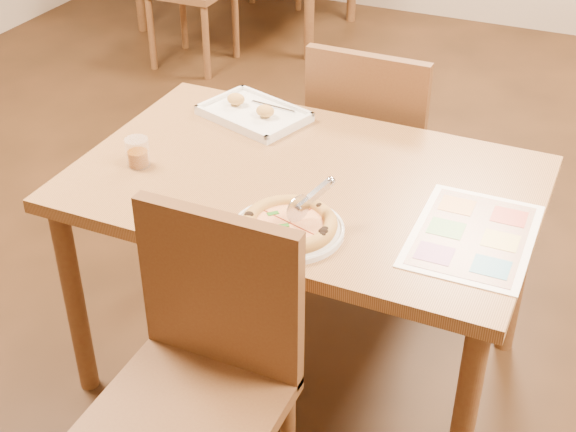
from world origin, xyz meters
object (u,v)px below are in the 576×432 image
at_px(chair_far, 372,135).
at_px(plate, 288,230).
at_px(appetizer_tray, 253,114).
at_px(glass_tumbler, 138,154).
at_px(menu, 473,235).
at_px(chair_near, 204,351).
at_px(dining_table, 305,203).
at_px(pizza, 289,224).
at_px(pizza_cutter, 310,199).

bearing_deg(chair_far, plate, 94.51).
height_order(appetizer_tray, glass_tumbler, glass_tumbler).
bearing_deg(menu, chair_near, -134.62).
xyz_separation_m(dining_table, plate, (0.07, -0.27, 0.09)).
distance_m(pizza, appetizer_tray, 0.67).
bearing_deg(appetizer_tray, menu, -24.97).
bearing_deg(menu, pizza, -157.32).
distance_m(plate, glass_tumbler, 0.55).
relative_size(pizza, appetizer_tray, 0.65).
distance_m(pizza, pizza_cutter, 0.08).
relative_size(chair_far, glass_tumbler, 5.52).
relative_size(pizza, pizza_cutter, 1.80).
height_order(chair_near, plate, chair_near).
bearing_deg(plate, dining_table, 104.28).
bearing_deg(plate, glass_tumbler, 165.74).
relative_size(dining_table, plate, 4.53).
bearing_deg(chair_near, pizza, 77.48).
relative_size(pizza, menu, 0.59).
relative_size(plate, pizza, 1.17).
distance_m(chair_near, pizza, 0.38).
bearing_deg(dining_table, appetizer_tray, 136.96).
relative_size(chair_far, menu, 1.13).
xyz_separation_m(pizza_cutter, glass_tumbler, (-0.57, 0.09, -0.05)).
relative_size(dining_table, chair_far, 2.77).
xyz_separation_m(plate, appetizer_tray, (-0.37, 0.55, 0.01)).
bearing_deg(appetizer_tray, glass_tumbler, -111.77).
bearing_deg(chair_near, appetizer_tray, 108.83).
bearing_deg(glass_tumbler, plate, -14.26).
height_order(dining_table, menu, menu).
distance_m(chair_far, pizza, 0.90).
height_order(glass_tumbler, menu, glass_tumbler).
distance_m(chair_near, chair_far, 1.20).
xyz_separation_m(plate, pizza, (0.00, -0.00, 0.02)).
distance_m(pizza_cutter, menu, 0.42).
relative_size(pizza_cutter, appetizer_tray, 0.36).
height_order(plate, glass_tumbler, glass_tumbler).
bearing_deg(chair_far, menu, 125.86).
bearing_deg(plate, pizza, -19.58).
height_order(pizza, appetizer_tray, appetizer_tray).
xyz_separation_m(dining_table, chair_far, (-0.00, 0.60, -0.07)).
xyz_separation_m(plate, pizza_cutter, (0.04, 0.05, 0.07)).
bearing_deg(pizza_cutter, chair_near, -169.12).
xyz_separation_m(chair_near, glass_tumbler, (-0.47, 0.47, 0.19)).
bearing_deg(plate, pizza_cutter, 50.95).
distance_m(dining_table, pizza_cutter, 0.30).
distance_m(chair_far, pizza_cutter, 0.86).
xyz_separation_m(appetizer_tray, menu, (0.80, -0.37, -0.01)).
relative_size(dining_table, appetizer_tray, 3.46).
height_order(plate, pizza, pizza).
bearing_deg(dining_table, glass_tumbler, -163.96).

